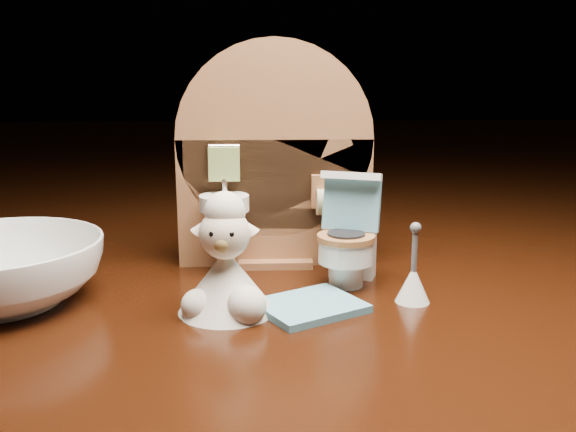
# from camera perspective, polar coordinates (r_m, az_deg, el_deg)

# --- Properties ---
(backdrop_panel) EXTENTS (0.13, 0.05, 0.15)m
(backdrop_panel) POSITION_cam_1_polar(r_m,az_deg,el_deg) (0.43, -1.29, 4.25)
(backdrop_panel) COLOR brown
(backdrop_panel) RESTS_ON ground
(toy_toilet) EXTENTS (0.04, 0.05, 0.07)m
(toy_toilet) POSITION_cam_1_polar(r_m,az_deg,el_deg) (0.40, 5.46, -2.38)
(toy_toilet) COLOR white
(toy_toilet) RESTS_ON ground
(bath_mat) EXTENTS (0.07, 0.07, 0.00)m
(bath_mat) POSITION_cam_1_polar(r_m,az_deg,el_deg) (0.36, 1.92, -8.01)
(bath_mat) COLOR #5A96AB
(bath_mat) RESTS_ON ground
(toilet_brush) EXTENTS (0.02, 0.02, 0.05)m
(toilet_brush) POSITION_cam_1_polar(r_m,az_deg,el_deg) (0.38, 11.06, -5.72)
(toilet_brush) COLOR white
(toilet_brush) RESTS_ON ground
(plush_lamb) EXTENTS (0.05, 0.05, 0.07)m
(plush_lamb) POSITION_cam_1_polar(r_m,az_deg,el_deg) (0.35, -5.52, -4.86)
(plush_lamb) COLOR beige
(plush_lamb) RESTS_ON ground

